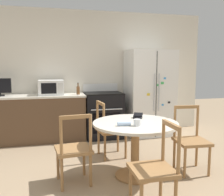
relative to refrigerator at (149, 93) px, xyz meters
name	(u,v)px	position (x,y,z in m)	size (l,w,h in m)	color
ground_plane	(120,190)	(-1.27, -2.23, -0.89)	(14.00, 14.00, 0.00)	#9E8466
back_wall	(87,73)	(-1.27, 0.42, 0.41)	(5.20, 0.10, 2.60)	silver
kitchen_counter	(30,118)	(-2.43, 0.06, -0.44)	(2.11, 0.64, 0.90)	brown
refrigerator	(149,93)	(0.00, 0.00, 0.00)	(0.95, 0.73, 1.78)	white
oven_range	(103,114)	(-1.00, 0.03, -0.42)	(0.74, 0.68, 1.08)	black
microwave	(51,87)	(-2.02, 0.06, 0.15)	(0.48, 0.40, 0.28)	white
countertop_tv	(0,87)	(-2.95, 0.06, 0.19)	(0.40, 0.16, 0.33)	black
counter_bottle	(78,90)	(-1.51, -0.02, 0.10)	(0.06, 0.06, 0.23)	brown
dining_table	(135,134)	(-0.97, -1.91, -0.31)	(1.11, 1.11, 0.73)	beige
dining_chair_right	(191,141)	(-0.17, -1.92, -0.45)	(0.45, 0.45, 0.90)	#9E7042
dining_chair_near	(155,169)	(-1.04, -2.70, -0.45)	(0.43, 0.43, 0.90)	#9E7042
dining_chair_far	(110,130)	(-1.12, -1.11, -0.45)	(0.46, 0.46, 0.90)	#9E7042
dining_chair_left	(74,150)	(-1.77, -1.93, -0.45)	(0.46, 0.46, 0.90)	#9E7042
candle_glass	(137,123)	(-1.02, -2.09, -0.12)	(0.09, 0.09, 0.08)	silver
folded_napkin	(124,124)	(-1.17, -2.06, -0.13)	(0.17, 0.08, 0.05)	#A3BCDB
wallet	(138,116)	(-0.86, -1.67, -0.13)	(0.17, 0.17, 0.07)	black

